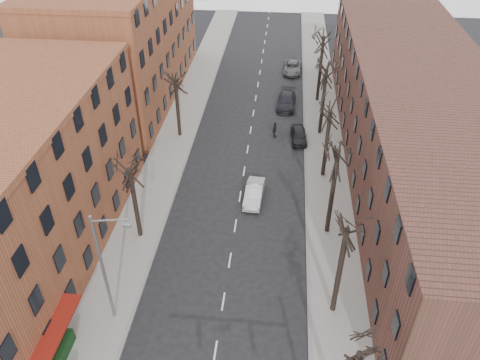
# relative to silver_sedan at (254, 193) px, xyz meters

# --- Properties ---
(sidewalk_left) EXTENTS (4.00, 90.00, 0.15)m
(sidewalk_left) POSITION_rel_silver_sedan_xyz_m (-9.29, 11.30, -0.64)
(sidewalk_left) COLOR gray
(sidewalk_left) RESTS_ON ground
(sidewalk_right) EXTENTS (4.00, 90.00, 0.15)m
(sidewalk_right) POSITION_rel_silver_sedan_xyz_m (6.71, 11.30, -0.64)
(sidewalk_right) COLOR gray
(sidewalk_right) RESTS_ON ground
(building_left_near) EXTENTS (12.00, 26.00, 12.00)m
(building_left_near) POSITION_rel_silver_sedan_xyz_m (-17.29, -8.70, 5.28)
(building_left_near) COLOR brown
(building_left_near) RESTS_ON ground
(building_left_far) EXTENTS (12.00, 28.00, 14.00)m
(building_left_far) POSITION_rel_silver_sedan_xyz_m (-17.29, 20.30, 6.28)
(building_left_far) COLOR brown
(building_left_far) RESTS_ON ground
(building_right) EXTENTS (12.00, 50.00, 10.00)m
(building_right) POSITION_rel_silver_sedan_xyz_m (14.71, 6.30, 4.28)
(building_right) COLOR #522C26
(building_right) RESTS_ON ground
(tree_right_b) EXTENTS (5.20, 5.20, 10.80)m
(tree_right_b) POSITION_rel_silver_sedan_xyz_m (6.31, -11.70, -0.72)
(tree_right_b) COLOR black
(tree_right_b) RESTS_ON ground
(tree_right_c) EXTENTS (5.20, 5.20, 11.60)m
(tree_right_c) POSITION_rel_silver_sedan_xyz_m (6.31, -3.70, -0.72)
(tree_right_c) COLOR black
(tree_right_c) RESTS_ON ground
(tree_right_d) EXTENTS (5.20, 5.20, 10.00)m
(tree_right_d) POSITION_rel_silver_sedan_xyz_m (6.31, 4.30, -0.72)
(tree_right_d) COLOR black
(tree_right_d) RESTS_ON ground
(tree_right_e) EXTENTS (5.20, 5.20, 10.80)m
(tree_right_e) POSITION_rel_silver_sedan_xyz_m (6.31, 12.30, -0.72)
(tree_right_e) COLOR black
(tree_right_e) RESTS_ON ground
(tree_right_f) EXTENTS (5.20, 5.20, 11.60)m
(tree_right_f) POSITION_rel_silver_sedan_xyz_m (6.31, 20.30, -0.72)
(tree_right_f) COLOR black
(tree_right_f) RESTS_ON ground
(tree_left_a) EXTENTS (5.20, 5.20, 9.50)m
(tree_left_a) POSITION_rel_silver_sedan_xyz_m (-8.89, -5.70, -0.72)
(tree_left_a) COLOR black
(tree_left_a) RESTS_ON ground
(tree_left_b) EXTENTS (5.20, 5.20, 9.50)m
(tree_left_b) POSITION_rel_silver_sedan_xyz_m (-8.89, 10.30, -0.72)
(tree_left_b) COLOR black
(tree_left_b) RESTS_ON ground
(streetlight) EXTENTS (2.45, 0.22, 9.03)m
(streetlight) POSITION_rel_silver_sedan_xyz_m (-8.32, -13.70, 4.30)
(streetlight) COLOR slate
(streetlight) RESTS_ON ground
(silver_sedan) EXTENTS (1.76, 4.42, 1.43)m
(silver_sedan) POSITION_rel_silver_sedan_xyz_m (0.00, 0.00, 0.00)
(silver_sedan) COLOR silver
(silver_sedan) RESTS_ON ground
(parked_car_near) EXTENTS (1.89, 4.08, 1.35)m
(parked_car_near) POSITION_rel_silver_sedan_xyz_m (4.01, 10.58, -0.04)
(parked_car_near) COLOR black
(parked_car_near) RESTS_ON ground
(parked_car_mid) EXTENTS (2.42, 5.28, 1.50)m
(parked_car_mid) POSITION_rel_silver_sedan_xyz_m (2.55, 18.36, 0.03)
(parked_car_mid) COLOR black
(parked_car_mid) RESTS_ON ground
(parked_car_far) EXTENTS (2.50, 5.06, 1.38)m
(parked_car_far) POSITION_rel_silver_sedan_xyz_m (3.16, 28.74, -0.03)
(parked_car_far) COLOR #52565A
(parked_car_far) RESTS_ON ground
(pedestrian_crossing) EXTENTS (0.76, 1.13, 1.78)m
(pedestrian_crossing) POSITION_rel_silver_sedan_xyz_m (1.41, 11.11, 0.17)
(pedestrian_crossing) COLOR black
(pedestrian_crossing) RESTS_ON ground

